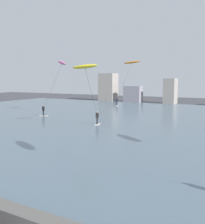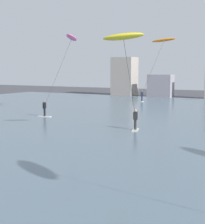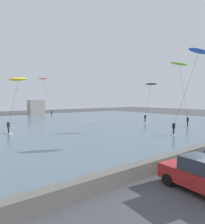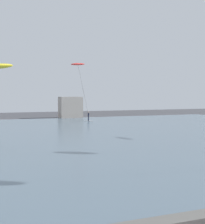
% 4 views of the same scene
% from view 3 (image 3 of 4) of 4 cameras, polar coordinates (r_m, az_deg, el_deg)
% --- Properties ---
extents(seawall_barrier, '(60.00, 0.70, 0.88)m').
position_cam_3_polar(seawall_barrier, '(14.52, 16.37, -13.27)').
color(seawall_barrier, '#66635E').
rests_on(seawall_barrier, ground).
extents(water_bay, '(84.00, 52.00, 0.10)m').
position_cam_3_polar(water_bay, '(36.77, -20.16, -3.78)').
color(water_bay, slate).
rests_on(water_bay, ground).
extents(parked_car_red, '(2.30, 4.29, 1.76)m').
position_cam_3_polar(parked_car_red, '(11.75, 25.77, -15.31)').
color(parked_car_red, '#AD2323').
rests_on(parked_car_red, ground).
extents(kitesurfer_blue, '(4.32, 3.61, 10.91)m').
position_cam_3_polar(kitesurfer_blue, '(28.55, 24.36, 12.79)').
color(kitesurfer_blue, silver).
rests_on(kitesurfer_blue, water_bay).
extents(kitesurfer_black, '(4.60, 2.91, 7.81)m').
position_cam_3_polar(kitesurfer_black, '(42.93, 13.07, 6.29)').
color(kitesurfer_black, silver).
rests_on(kitesurfer_black, water_bay).
extents(kitesurfer_red, '(3.73, 4.28, 10.39)m').
position_cam_3_polar(kitesurfer_red, '(58.75, -15.83, 8.16)').
color(kitesurfer_red, silver).
rests_on(kitesurfer_red, water_bay).
extents(kitesurfer_lime, '(3.01, 3.44, 10.83)m').
position_cam_3_polar(kitesurfer_lime, '(37.65, 20.59, 10.79)').
color(kitesurfer_lime, silver).
rests_on(kitesurfer_lime, water_bay).
extents(kitesurfer_yellow, '(2.87, 5.07, 7.28)m').
position_cam_3_polar(kitesurfer_yellow, '(26.99, -22.48, 6.66)').
color(kitesurfer_yellow, silver).
rests_on(kitesurfer_yellow, water_bay).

